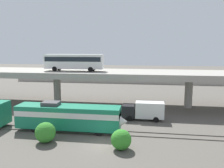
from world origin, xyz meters
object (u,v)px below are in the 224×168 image
Objects in this scene: transit_bus_on_overpass at (74,61)px; parked_car_5 at (187,76)px; parked_car_2 at (89,75)px; parked_car_3 at (144,76)px; parked_car_4 at (164,76)px; parked_car_0 at (67,75)px; service_truck_west at (144,110)px; parked_car_1 at (65,74)px; train_locomotive at (73,116)px.

transit_bus_on_overpass is 2.94× the size of parked_car_5.
parked_car_3 is (19.88, -0.39, -0.00)m from parked_car_2.
parked_car_4 is at bearing -173.76° from parked_car_5.
parked_car_0 is at bearing -175.59° from parked_car_5.
service_truck_west is at bearing -65.48° from parked_car_2.
transit_bus_on_overpass is 42.50m from parked_car_1.
parked_car_5 is at bearing 178.42° from parked_car_1.
train_locomotive is at bearing -78.40° from parked_car_2.
transit_bus_on_overpass is at bearing 69.55° from parked_car_3.
parked_car_3 is at bearing 79.89° from train_locomotive.
service_truck_west is 1.66× the size of parked_car_1.
parked_car_1 and parked_car_2 have the same top height.
train_locomotive reaches higher than parked_car_1.
train_locomotive is at bearing -114.68° from parked_car_5.
parked_car_1 is 1.02× the size of parked_car_4.
parked_car_1 is at bearing 176.72° from parked_car_4.
parked_car_3 is at bearing 69.55° from transit_bus_on_overpass.
parked_car_2 is (9.85, -1.66, 0.00)m from parked_car_1.
parked_car_2 and parked_car_5 have the same top height.
parked_car_4 is at bearing -0.95° from parked_car_2.
parked_car_2 is 1.15× the size of parked_car_5.
parked_car_0 and parked_car_2 have the same top height.
train_locomotive is 3.42× the size of parked_car_0.
train_locomotive is at bearing -69.77° from parked_car_0.
parked_car_1 is 9.99m from parked_car_2.
parked_car_1 is at bearing 118.15° from parked_car_0.
parked_car_5 is at bearing 6.24° from parked_car_4.
parked_car_4 is (6.97, -0.06, -0.00)m from parked_car_3.
parked_car_1 is at bearing 112.54° from transit_bus_on_overpass.
parked_car_3 is at bearing 176.07° from parked_car_1.
service_truck_west is 1.66× the size of parked_car_3.
transit_bus_on_overpass is 38.23m from parked_car_2.
transit_bus_on_overpass is 39.76m from parked_car_3.
train_locomotive is 57.70m from parked_car_5.
transit_bus_on_overpass reaches higher than parked_car_0.
parked_car_4 is (16.17, 51.56, -0.19)m from train_locomotive.
service_truck_west is 49.70m from parked_car_2.
train_locomotive is at bearing -73.39° from transit_bus_on_overpass.
parked_car_5 is (44.62, -1.23, 0.00)m from parked_car_1.
transit_bus_on_overpass is at bearing 106.61° from train_locomotive.
train_locomotive is at bearing 34.31° from service_truck_west.
transit_bus_on_overpass is 2.56× the size of parked_car_2.
service_truck_west reaches higher than parked_car_5.
train_locomotive is 3.91× the size of parked_car_5.
parked_car_5 is (28.56, 37.46, -7.16)m from transit_bus_on_overpass.
service_truck_west is at bearing -97.90° from parked_car_4.
transit_bus_on_overpass is 18.20m from service_truck_west.
parked_car_4 is at bearing -97.90° from service_truck_west.
train_locomotive is 3.98× the size of parked_car_4.
parked_car_2 is 19.88m from parked_car_3.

